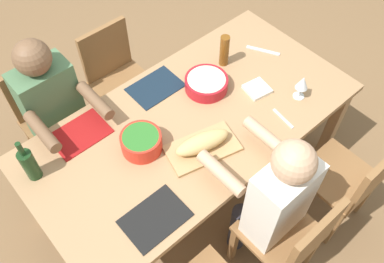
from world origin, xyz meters
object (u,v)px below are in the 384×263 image
at_px(chair_far_left, 352,181).
at_px(chair_near_center, 117,75).
at_px(serving_bowl_pasta, 206,83).
at_px(napkin_stack, 257,89).
at_px(wine_bottle, 29,164).
at_px(bread_loaf, 203,142).
at_px(diner_far_center, 273,197).
at_px(dining_table, 192,128).
at_px(serving_bowl_greens, 141,141).
at_px(wine_glass, 302,83).
at_px(beer_bottle, 224,51).
at_px(chair_near_right, 50,114).
at_px(cutting_board, 202,148).
at_px(diner_near_right, 56,109).
at_px(chair_far_center, 292,238).

bearing_deg(chair_far_left, chair_near_center, -71.65).
relative_size(serving_bowl_pasta, napkin_stack, 1.91).
bearing_deg(chair_near_center, wine_bottle, 32.52).
bearing_deg(bread_loaf, diner_far_center, 101.57).
xyz_separation_m(dining_table, diner_far_center, (-0.00, 0.65, 0.03)).
xyz_separation_m(serving_bowl_greens, bread_loaf, (-0.25, 0.23, 0.00)).
distance_m(dining_table, wine_glass, 0.71).
bearing_deg(beer_bottle, wine_bottle, -2.07).
relative_size(dining_table, beer_bottle, 9.09).
height_order(beer_bottle, wine_glass, beer_bottle).
height_order(chair_near_right, beer_bottle, beer_bottle).
bearing_deg(cutting_board, wine_glass, 171.98).
distance_m(cutting_board, beer_bottle, 0.71).
bearing_deg(chair_near_center, diner_near_right, 18.47).
distance_m(chair_near_right, chair_far_center, 1.75).
height_order(dining_table, napkin_stack, napkin_stack).
distance_m(chair_near_right, wine_glass, 1.66).
height_order(chair_far_center, serving_bowl_greens, chair_far_center).
relative_size(diner_near_right, serving_bowl_greens, 5.25).
distance_m(chair_far_left, wine_glass, 0.66).
distance_m(cutting_board, wine_glass, 0.72).
bearing_deg(serving_bowl_greens, serving_bowl_pasta, -170.31).
bearing_deg(beer_bottle, chair_far_left, 94.31).
xyz_separation_m(serving_bowl_greens, serving_bowl_pasta, (-0.58, -0.10, -0.02)).
distance_m(chair_near_right, diner_far_center, 1.59).
relative_size(serving_bowl_greens, cutting_board, 0.57).
height_order(chair_far_left, beer_bottle, beer_bottle).
xyz_separation_m(diner_near_right, chair_far_center, (-0.55, 1.47, -0.21)).
height_order(chair_near_center, chair_far_center, same).
relative_size(serving_bowl_pasta, cutting_board, 0.67).
xyz_separation_m(chair_far_left, napkin_stack, (0.09, -0.74, 0.27)).
height_order(cutting_board, wine_glass, wine_glass).
bearing_deg(bread_loaf, chair_far_center, 98.29).
bearing_deg(serving_bowl_pasta, dining_table, 29.66).
height_order(dining_table, diner_far_center, diner_far_center).
bearing_deg(wine_bottle, diner_far_center, 133.63).
bearing_deg(chair_far_center, diner_far_center, -90.00).
relative_size(beer_bottle, napkin_stack, 1.57).
bearing_deg(diner_near_right, chair_near_center, -161.53).
height_order(diner_far_center, wine_glass, diner_far_center).
height_order(beer_bottle, napkin_stack, beer_bottle).
distance_m(bread_loaf, wine_bottle, 0.91).
xyz_separation_m(dining_table, diner_near_right, (0.55, -0.65, 0.03)).
bearing_deg(wine_glass, chair_near_right, -43.89).
bearing_deg(diner_near_right, napkin_stack, 143.99).
distance_m(diner_near_right, serving_bowl_pasta, 0.94).
xyz_separation_m(bread_loaf, beer_bottle, (-0.56, -0.42, 0.04)).
height_order(wine_bottle, napkin_stack, wine_bottle).
bearing_deg(wine_glass, chair_far_center, 41.05).
bearing_deg(chair_far_left, beer_bottle, -85.69).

